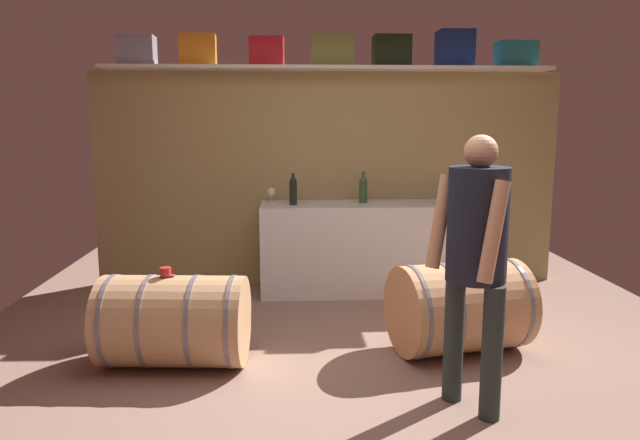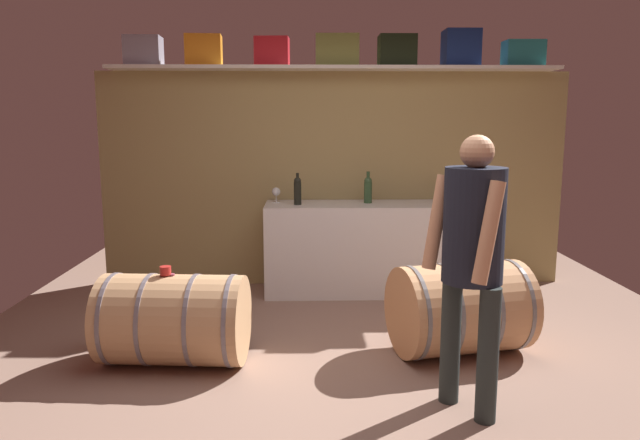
% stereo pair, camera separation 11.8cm
% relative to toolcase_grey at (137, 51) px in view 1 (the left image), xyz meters
% --- Properties ---
extents(ground_plane, '(5.69, 8.01, 0.02)m').
position_rel_toolcase_grey_xyz_m(ground_plane, '(1.75, -1.66, -2.24)').
color(ground_plane, '#8C6D5D').
extents(back_wall_panel, '(4.49, 0.10, 2.07)m').
position_rel_toolcase_grey_xyz_m(back_wall_panel, '(1.75, 0.15, -1.20)').
color(back_wall_panel, '#9E8C57').
rests_on(back_wall_panel, ground).
extents(high_shelf_board, '(4.13, 0.40, 0.03)m').
position_rel_toolcase_grey_xyz_m(high_shelf_board, '(1.75, 0.00, -0.15)').
color(high_shelf_board, silver).
rests_on(high_shelf_board, back_wall_panel).
extents(toolcase_grey, '(0.33, 0.26, 0.27)m').
position_rel_toolcase_grey_xyz_m(toolcase_grey, '(0.00, 0.00, 0.00)').
color(toolcase_grey, gray).
rests_on(toolcase_grey, high_shelf_board).
extents(toolcase_orange, '(0.34, 0.25, 0.28)m').
position_rel_toolcase_grey_xyz_m(toolcase_orange, '(0.55, 0.00, 0.01)').
color(toolcase_orange, orange).
rests_on(toolcase_orange, high_shelf_board).
extents(toolcase_red, '(0.32, 0.23, 0.26)m').
position_rel_toolcase_grey_xyz_m(toolcase_red, '(1.18, 0.00, -0.00)').
color(toolcase_red, red).
rests_on(toolcase_red, high_shelf_board).
extents(toolcase_olive, '(0.40, 0.25, 0.29)m').
position_rel_toolcase_grey_xyz_m(toolcase_olive, '(1.78, 0.00, 0.01)').
color(toolcase_olive, olive).
rests_on(toolcase_olive, high_shelf_board).
extents(toolcase_black, '(0.34, 0.26, 0.28)m').
position_rel_toolcase_grey_xyz_m(toolcase_black, '(2.33, 0.00, 0.01)').
color(toolcase_black, black).
rests_on(toolcase_black, high_shelf_board).
extents(toolcase_navy, '(0.32, 0.28, 0.33)m').
position_rel_toolcase_grey_xyz_m(toolcase_navy, '(2.92, 0.00, 0.03)').
color(toolcase_navy, navy).
rests_on(toolcase_navy, high_shelf_board).
extents(toolcase_teal, '(0.36, 0.24, 0.24)m').
position_rel_toolcase_grey_xyz_m(toolcase_teal, '(3.51, 0.00, -0.01)').
color(toolcase_teal, '#21767C').
rests_on(toolcase_teal, high_shelf_board).
extents(work_cabinet, '(1.85, 0.58, 0.85)m').
position_rel_toolcase_grey_xyz_m(work_cabinet, '(2.03, -0.20, -1.81)').
color(work_cabinet, silver).
rests_on(work_cabinet, ground).
extents(wine_bottle_dark, '(0.07, 0.07, 0.29)m').
position_rel_toolcase_grey_xyz_m(wine_bottle_dark, '(1.41, -0.26, -1.25)').
color(wine_bottle_dark, black).
rests_on(wine_bottle_dark, work_cabinet).
extents(wine_bottle_green, '(0.08, 0.08, 0.30)m').
position_rel_toolcase_grey_xyz_m(wine_bottle_green, '(2.06, -0.15, -1.26)').
color(wine_bottle_green, '#315130').
rests_on(wine_bottle_green, work_cabinet).
extents(wine_glass, '(0.08, 0.08, 0.14)m').
position_rel_toolcase_grey_xyz_m(wine_glass, '(1.20, -0.09, -1.29)').
color(wine_glass, white).
rests_on(wine_glass, work_cabinet).
extents(wine_barrel_near, '(0.98, 0.67, 0.62)m').
position_rel_toolcase_grey_xyz_m(wine_barrel_near, '(0.61, -1.85, -1.93)').
color(wine_barrel_near, tan).
rests_on(wine_barrel_near, ground).
extents(wine_barrel_far, '(1.01, 0.82, 0.65)m').
position_rel_toolcase_grey_xyz_m(wine_barrel_far, '(2.56, -1.71, -1.91)').
color(wine_barrel_far, tan).
rests_on(wine_barrel_far, ground).
extents(tasting_cup, '(0.07, 0.07, 0.06)m').
position_rel_toolcase_grey_xyz_m(tasting_cup, '(0.56, -1.85, -1.59)').
color(tasting_cup, red).
rests_on(tasting_cup, wine_barrel_near).
extents(winemaker_pouring, '(0.43, 0.48, 1.54)m').
position_rel_toolcase_grey_xyz_m(winemaker_pouring, '(2.38, -2.56, -1.29)').
color(winemaker_pouring, '#293231').
rests_on(winemaker_pouring, ground).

